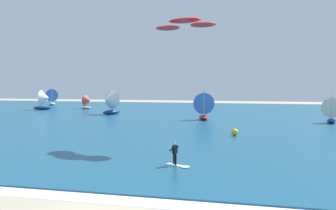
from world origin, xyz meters
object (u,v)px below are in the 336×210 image
object	(u,v)px
sailboat_outermost	(203,106)
sailboat_far_left	(87,102)
sailboat_heeled_over	(45,100)
marker_buoy	(235,132)
sailboat_mid_right	(332,110)
sailboat_anchored_offshore	(109,102)
sailboat_mid_left	(51,97)
kitesurfer	(177,157)
kite	(185,24)

from	to	relation	value
sailboat_outermost	sailboat_far_left	size ratio (longest dim) A/B	1.35
sailboat_heeled_over	sailboat_far_left	xyz separation A→B (m)	(8.31, 4.44, -0.58)
sailboat_heeled_over	marker_buoy	world-z (taller)	sailboat_heeled_over
sailboat_heeled_over	sailboat_mid_right	xyz separation A→B (m)	(57.27, -13.59, -0.33)
sailboat_outermost	sailboat_anchored_offshore	world-z (taller)	sailboat_anchored_offshore
sailboat_mid_left	sailboat_far_left	distance (m)	20.18
sailboat_heeled_over	sailboat_outermost	bearing A→B (deg)	-19.40
sailboat_far_left	kitesurfer	bearing A→B (deg)	-58.08
sailboat_mid_left	sailboat_far_left	bearing A→B (deg)	-35.07
kite	sailboat_mid_left	world-z (taller)	kite
sailboat_heeled_over	marker_buoy	bearing A→B (deg)	-35.25
sailboat_mid_left	sailboat_outermost	size ratio (longest dim) A/B	1.01
sailboat_anchored_offshore	sailboat_far_left	distance (m)	16.80
sailboat_heeled_over	kitesurfer	bearing A→B (deg)	-49.28
sailboat_mid_right	sailboat_far_left	xyz separation A→B (m)	(-48.96, 18.02, -0.25)
kite	sailboat_mid_right	world-z (taller)	kite
sailboat_mid_right	marker_buoy	world-z (taller)	sailboat_mid_right
kite	marker_buoy	world-z (taller)	kite
sailboat_anchored_offshore	sailboat_far_left	xyz separation A→B (m)	(-10.77, 12.87, -0.80)
kitesurfer	sailboat_outermost	bearing A→B (deg)	94.10
kitesurfer	sailboat_outermost	world-z (taller)	sailboat_outermost
sailboat_anchored_offshore	sailboat_outermost	bearing A→B (deg)	-14.57
sailboat_anchored_offshore	sailboat_mid_left	bearing A→B (deg)	138.11
sailboat_outermost	marker_buoy	size ratio (longest dim) A/B	6.25
sailboat_mid_right	kite	bearing A→B (deg)	-128.83
kitesurfer	sailboat_far_left	distance (m)	60.06
sailboat_anchored_offshore	sailboat_heeled_over	distance (m)	20.86
sailboat_mid_left	sailboat_outermost	world-z (taller)	sailboat_mid_left
kitesurfer	sailboat_anchored_offshore	xyz separation A→B (m)	(-20.98, 38.10, 1.87)
kitesurfer	sailboat_heeled_over	distance (m)	61.42
sailboat_mid_right	sailboat_mid_left	bearing A→B (deg)	155.66
kitesurfer	sailboat_anchored_offshore	distance (m)	43.53
sailboat_heeled_over	kite	bearing A→B (deg)	-43.31
kitesurfer	kite	xyz separation A→B (m)	(-1.28, 9.98, 11.10)
sailboat_outermost	marker_buoy	bearing A→B (deg)	-71.54
kitesurfer	sailboat_far_left	size ratio (longest dim) A/B	0.55
sailboat_mid_right	kitesurfer	bearing A→B (deg)	-117.58
sailboat_heeled_over	marker_buoy	distance (m)	53.30
sailboat_anchored_offshore	sailboat_mid_right	world-z (taller)	sailboat_anchored_offshore
sailboat_far_left	kite	bearing A→B (deg)	-53.37
kite	sailboat_mid_right	xyz separation A→B (m)	(18.49, 22.97, -9.78)
kite	sailboat_outermost	bearing A→B (deg)	92.73
kite	sailboat_heeled_over	world-z (taller)	kite
sailboat_far_left	sailboat_outermost	bearing A→B (deg)	-31.09
sailboat_anchored_offshore	sailboat_heeled_over	bearing A→B (deg)	156.14
kitesurfer	sailboat_outermost	size ratio (longest dim) A/B	0.41
kitesurfer	sailboat_mid_right	size ratio (longest dim) A/B	0.47
sailboat_heeled_over	sailboat_far_left	bearing A→B (deg)	28.12
sailboat_outermost	sailboat_anchored_offshore	size ratio (longest dim) A/B	0.91
sailboat_heeled_over	sailboat_mid_right	distance (m)	58.86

